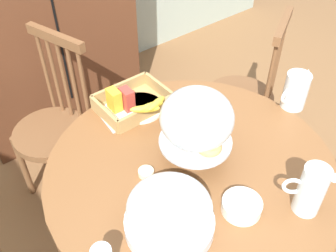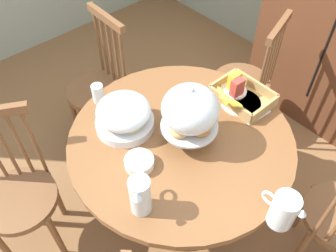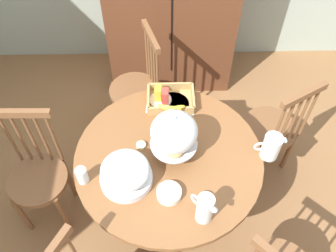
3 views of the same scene
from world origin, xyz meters
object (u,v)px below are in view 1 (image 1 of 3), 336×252
Objects in this scene: cereal_bowl at (242,206)px; cereal_basket at (133,103)px; windsor_chair_facing_door at (244,98)px; butter_dish at (146,172)px; pastry_stand_with_dome at (197,121)px; orange_juice_pitcher at (310,192)px; dining_table at (190,200)px; milk_pitcher at (295,92)px; fruit_platter_covered at (169,213)px; china_plate_small at (120,110)px; china_plate_large at (139,108)px; windsor_chair_far_side at (54,130)px.

cereal_basket is at bearing 88.85° from cereal_bowl.
butter_dish is (-0.94, -0.33, 0.30)m from windsor_chair_facing_door.
orange_juice_pitcher is at bearing -70.84° from pastry_stand_with_dome.
milk_pitcher is at bearing -0.58° from dining_table.
cereal_bowl is (-0.00, -0.27, 0.25)m from dining_table.
windsor_chair_facing_door is at bearing 53.34° from orange_juice_pitcher.
pastry_stand_with_dome is 0.35m from fruit_platter_covered.
china_plate_small is 2.50× the size of butter_dish.
cereal_basket is at bearing 62.82° from butter_dish.
dining_table is 5.73× the size of orange_juice_pitcher.
milk_pitcher is 0.66m from cereal_bowl.
milk_pitcher is 1.27× the size of china_plate_small.
orange_juice_pitcher is at bearing -65.97° from dining_table.
dining_table is 8.17× the size of cereal_bowl.
pastry_stand_with_dome is at bearing 83.07° from cereal_bowl.
pastry_stand_with_dome is 0.43m from cereal_basket.
china_plate_large is at bearing 143.58° from milk_pitcher.
cereal_bowl is (-0.78, -0.67, 0.31)m from windsor_chair_facing_door.
dining_table is 7.63× the size of china_plate_small.
fruit_platter_covered is 5.00× the size of butter_dish.
windsor_chair_facing_door is (0.77, 0.40, -0.06)m from dining_table.
cereal_basket is 0.39m from butter_dish.
windsor_chair_facing_door reaches higher than china_plate_small.
cereal_basket is (-0.02, 0.40, -0.15)m from pastry_stand_with_dome.
butter_dish is at bearing -108.31° from china_plate_small.
cereal_bowl is at bearing -64.04° from butter_dish.
fruit_platter_covered is 0.64m from cereal_basket.
windsor_chair_far_side is 0.59m from china_plate_large.
cereal_bowl is at bearing 143.82° from orange_juice_pitcher.
cereal_bowl is at bearing -139.23° from windsor_chair_facing_door.
windsor_chair_facing_door is 4.88× the size of orange_juice_pitcher.
cereal_basket reaches higher than china_plate_small.
dining_table is 0.43m from fruit_platter_covered.
windsor_chair_facing_door is 1.07m from cereal_bowl.
orange_juice_pitcher is 0.23m from cereal_bowl.
pastry_stand_with_dome is (0.03, 0.02, 0.42)m from dining_table.
windsor_chair_facing_door is at bearing -1.17° from cereal_basket.
fruit_platter_covered is 2.00× the size of china_plate_small.
windsor_chair_facing_door is 3.25× the size of fruit_platter_covered.
windsor_chair_facing_door is 1.00× the size of windsor_chair_far_side.
windsor_chair_facing_door is 6.96× the size of cereal_bowl.
pastry_stand_with_dome reaches higher than butter_dish.
pastry_stand_with_dome is 0.43m from china_plate_large.
fruit_platter_covered is 0.48m from orange_juice_pitcher.
china_plate_large is 3.67× the size of butter_dish.
pastry_stand_with_dome is 2.46× the size of cereal_bowl.
pastry_stand_with_dome is 0.28m from butter_dish.
china_plate_small is (0.19, -0.40, 0.30)m from windsor_chair_far_side.
pastry_stand_with_dome reaches higher than orange_juice_pitcher.
china_plate_small is (0.20, 0.61, -0.07)m from fruit_platter_covered.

